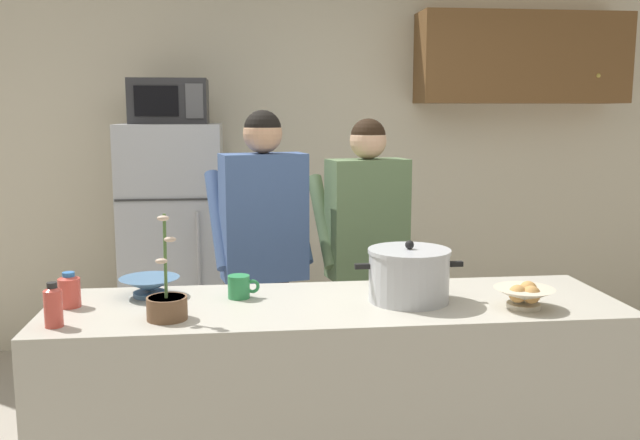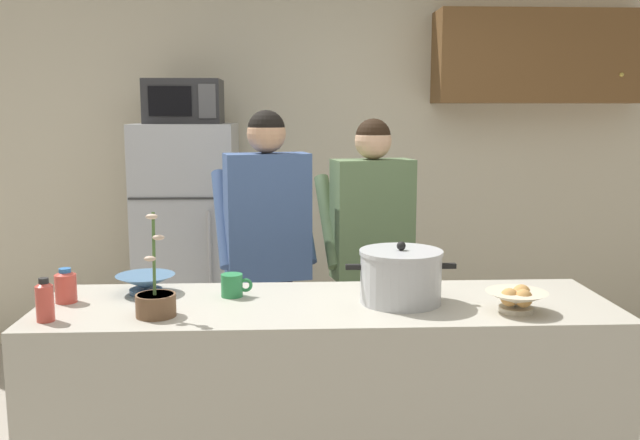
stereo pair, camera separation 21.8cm
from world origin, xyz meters
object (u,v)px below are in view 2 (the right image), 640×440
(person_by_sink, at_px, (371,236))
(cooking_pot, at_px, (401,276))
(bread_bowl, at_px, (517,299))
(empty_bowl, at_px, (146,283))
(microwave, at_px, (184,102))
(bottle_mid_counter, at_px, (45,300))
(potted_orchid, at_px, (156,301))
(person_near_pot, at_px, (267,233))
(refrigerator, at_px, (189,245))
(coffee_mug, at_px, (233,285))
(bottle_near_edge, at_px, (66,286))

(person_by_sink, relative_size, cooking_pot, 3.70)
(bread_bowl, bearing_deg, empty_bowl, 166.84)
(microwave, relative_size, bottle_mid_counter, 2.96)
(potted_orchid, bearing_deg, empty_bowl, 107.51)
(potted_orchid, bearing_deg, cooking_pot, 8.68)
(person_by_sink, xyz_separation_m, cooking_pot, (0.01, -0.92, 0.00))
(person_by_sink, height_order, bread_bowl, person_by_sink)
(person_by_sink, relative_size, bread_bowl, 6.93)
(person_near_pot, bearing_deg, bottle_mid_counter, -127.08)
(refrigerator, bearing_deg, person_near_pot, -61.40)
(cooking_pot, bearing_deg, person_near_pot, 123.35)
(bread_bowl, xyz_separation_m, bottle_mid_counter, (-1.76, -0.03, 0.03))
(coffee_mug, distance_m, bottle_mid_counter, 0.73)
(cooking_pot, relative_size, empty_bowl, 1.79)
(person_by_sink, height_order, bottle_mid_counter, person_by_sink)
(person_by_sink, bearing_deg, refrigerator, 139.44)
(bottle_mid_counter, bearing_deg, bread_bowl, 1.06)
(person_near_pot, bearing_deg, potted_orchid, -111.48)
(microwave, relative_size, coffee_mug, 3.66)
(person_near_pot, height_order, bottle_near_edge, person_near_pot)
(person_near_pot, xyz_separation_m, empty_bowl, (-0.50, -0.66, -0.09))
(microwave, bearing_deg, bread_bowl, -52.46)
(cooking_pot, distance_m, bottle_near_edge, 1.35)
(microwave, height_order, person_near_pot, microwave)
(person_by_sink, bearing_deg, microwave, 140.10)
(person_near_pot, xyz_separation_m, cooking_pot, (0.56, -0.85, -0.03))
(person_near_pot, xyz_separation_m, bread_bowl, (0.98, -1.00, -0.09))
(microwave, relative_size, cooking_pot, 1.08)
(microwave, distance_m, potted_orchid, 2.13)
(bread_bowl, height_order, empty_bowl, bread_bowl)
(refrigerator, relative_size, cooking_pot, 3.61)
(microwave, xyz_separation_m, person_near_pot, (0.55, -0.99, -0.69))
(person_by_sink, xyz_separation_m, potted_orchid, (-0.94, -1.06, -0.05))
(bread_bowl, bearing_deg, potted_orchid, 179.52)
(bottle_mid_counter, distance_m, potted_orchid, 0.40)
(person_by_sink, bearing_deg, bottle_mid_counter, -140.37)
(person_by_sink, height_order, cooking_pot, person_by_sink)
(microwave, relative_size, bread_bowl, 2.02)
(person_near_pot, height_order, coffee_mug, person_near_pot)
(microwave, bearing_deg, person_by_sink, -39.90)
(cooking_pot, relative_size, bottle_near_edge, 3.17)
(refrigerator, relative_size, person_near_pot, 0.95)
(person_near_pot, height_order, bottle_mid_counter, person_near_pot)
(coffee_mug, height_order, bottle_near_edge, bottle_near_edge)
(person_by_sink, relative_size, bottle_near_edge, 11.75)
(microwave, bearing_deg, person_near_pot, -60.87)
(person_near_pot, height_order, empty_bowl, person_near_pot)
(bread_bowl, distance_m, bottle_near_edge, 1.78)
(empty_bowl, height_order, potted_orchid, potted_orchid)
(refrigerator, relative_size, person_by_sink, 0.97)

